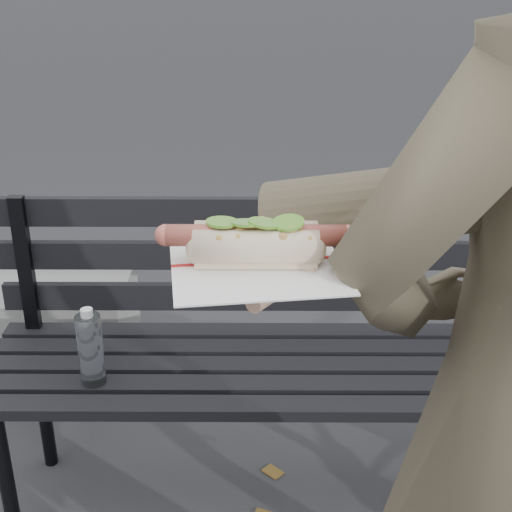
{
  "coord_description": "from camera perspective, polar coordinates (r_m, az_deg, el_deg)",
  "views": [
    {
      "loc": [
        0.04,
        -0.72,
        1.51
      ],
      "look_at": [
        0.03,
        0.01,
        1.19
      ],
      "focal_mm": 50.0,
      "sensor_mm": 36.0,
      "label": 1
    }
  ],
  "objects": [
    {
      "name": "park_bench",
      "position": [
        1.95,
        0.36,
        -6.39
      ],
      "size": [
        1.5,
        0.44,
        0.88
      ],
      "color": "black",
      "rests_on": "ground"
    },
    {
      "name": "held_hotdog",
      "position": [
        0.86,
        12.76,
        3.49
      ],
      "size": [
        0.62,
        0.3,
        0.2
      ],
      "color": "brown"
    }
  ]
}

